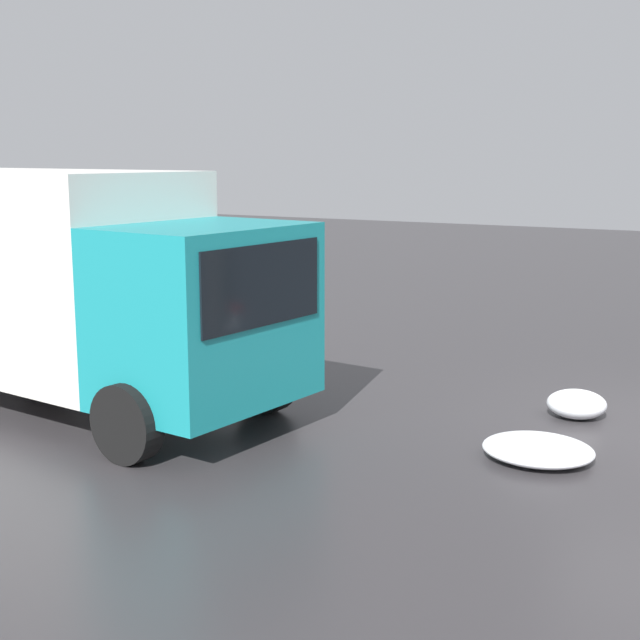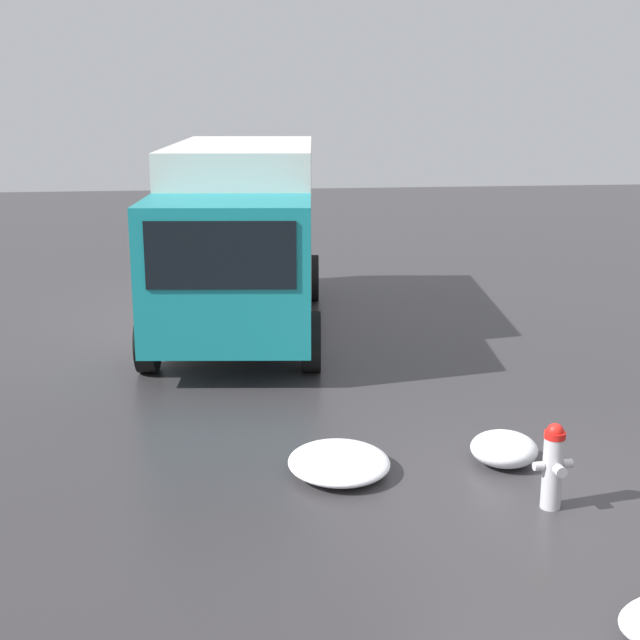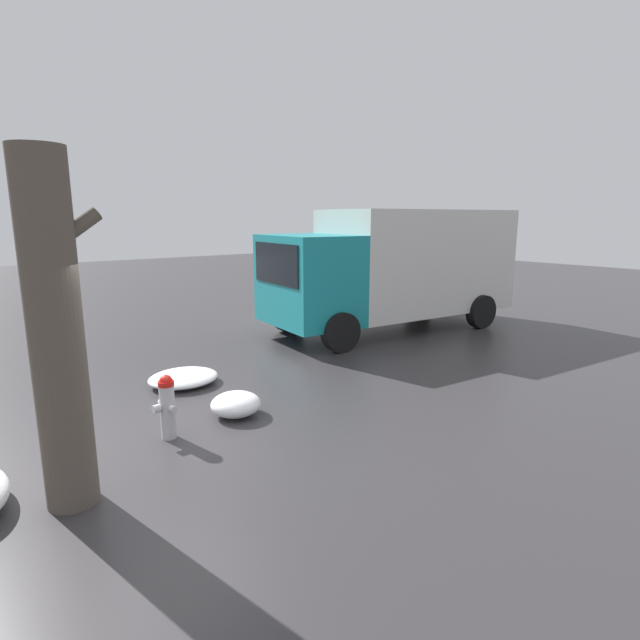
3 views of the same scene
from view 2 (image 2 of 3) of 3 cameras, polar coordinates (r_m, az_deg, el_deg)
The scene contains 5 objects.
ground_plane at distance 9.38m, azimuth 14.50°, elevation -11.53°, with size 60.00×60.00×0.00m, color #333033.
fire_hydrant at distance 9.19m, azimuth 14.69°, elevation -8.96°, with size 0.31×0.41×0.89m.
delivery_truck at distance 15.47m, azimuth -5.05°, elevation 5.74°, with size 7.08×3.26×3.14m.
snow_pile_by_hydrant at distance 9.80m, azimuth 1.22°, elevation -9.09°, with size 1.24×1.11×0.24m.
snow_pile_by_tree at distance 10.21m, azimuth 11.70°, elevation -8.07°, with size 0.76×0.74×0.36m.
Camera 2 is at (-7.83, 3.22, 4.04)m, focal length 50.00 mm.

